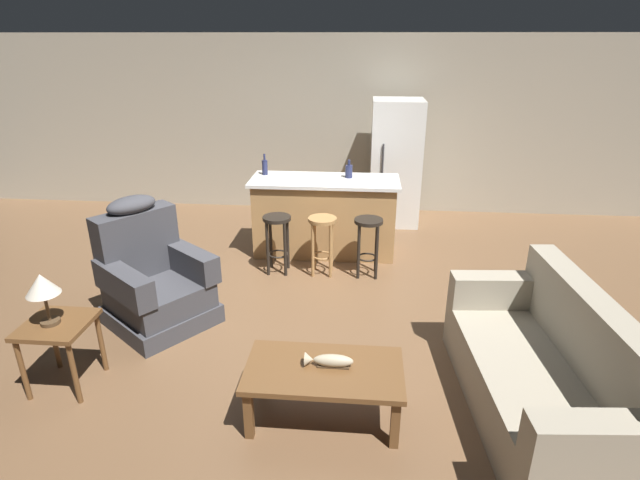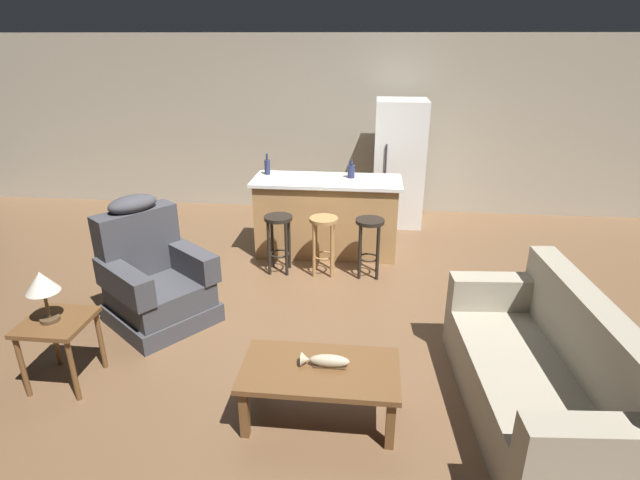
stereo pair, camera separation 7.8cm
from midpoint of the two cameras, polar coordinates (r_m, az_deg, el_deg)
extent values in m
plane|color=brown|center=(5.18, -0.22, -7.25)|extent=(12.00, 12.00, 0.00)
cube|color=#A89E89|center=(7.72, 2.37, 12.94)|extent=(12.00, 0.05, 2.60)
cube|color=brown|center=(3.58, 0.65, -14.68)|extent=(1.10, 0.60, 0.04)
cube|color=brown|center=(3.60, -7.99, -19.02)|extent=(0.06, 0.06, 0.38)
cube|color=brown|center=(3.53, 8.71, -20.10)|extent=(0.06, 0.06, 0.38)
cube|color=brown|center=(3.96, -6.32, -14.50)|extent=(0.06, 0.06, 0.38)
cube|color=brown|center=(3.89, 8.46, -15.35)|extent=(0.06, 0.06, 0.38)
cube|color=#4C3823|center=(3.58, 1.73, -14.14)|extent=(0.22, 0.07, 0.01)
ellipsoid|color=tan|center=(3.56, 1.74, -13.64)|extent=(0.28, 0.09, 0.09)
cone|color=tan|center=(3.57, -1.06, -13.47)|extent=(0.06, 0.10, 0.10)
cube|color=#9E937F|center=(4.07, 23.22, -16.91)|extent=(0.98, 1.96, 0.20)
cube|color=#9E937F|center=(3.95, 23.69, -14.52)|extent=(0.98, 1.96, 0.22)
cube|color=#9E937F|center=(3.88, 28.98, -9.64)|extent=(0.35, 1.91, 0.52)
cube|color=#9E937F|center=(3.21, 30.00, -19.67)|extent=(0.85, 0.26, 0.28)
cube|color=#9E937F|center=(4.49, 20.42, -5.57)|extent=(0.85, 0.26, 0.28)
cube|color=#3D3D42|center=(5.06, -17.11, -7.94)|extent=(1.18, 1.18, 0.18)
cube|color=#3D3D42|center=(4.96, -17.38, -5.84)|extent=(1.09, 1.09, 0.24)
cube|color=#3D3D42|center=(5.03, -19.65, -0.21)|extent=(0.65, 0.74, 0.64)
ellipsoid|color=#3D3D42|center=(4.90, -20.21, 3.90)|extent=(0.49, 0.53, 0.16)
cube|color=#3D3D42|center=(4.98, -14.32, -2.16)|extent=(0.74, 0.63, 0.26)
cube|color=#3D3D42|center=(4.71, -21.08, -4.49)|extent=(0.74, 0.63, 0.26)
cube|color=brown|center=(4.31, -27.48, -8.32)|extent=(0.48, 0.48, 0.04)
cylinder|color=brown|center=(4.42, -30.43, -12.41)|extent=(0.04, 0.04, 0.52)
cylinder|color=brown|center=(4.21, -25.90, -13.27)|extent=(0.04, 0.04, 0.52)
cylinder|color=brown|center=(4.69, -27.66, -9.82)|extent=(0.04, 0.04, 0.52)
cylinder|color=brown|center=(4.49, -23.32, -10.47)|extent=(0.04, 0.04, 0.52)
cylinder|color=#4C3823|center=(4.30, -28.01, -7.99)|extent=(0.14, 0.14, 0.03)
cylinder|color=#4C3823|center=(4.24, -28.31, -6.52)|extent=(0.02, 0.02, 0.22)
cone|color=beige|center=(4.16, -28.78, -4.22)|extent=(0.24, 0.24, 0.16)
cube|color=#AD7F4C|center=(6.21, 1.13, 2.55)|extent=(1.71, 0.63, 0.91)
cube|color=silver|center=(6.07, 1.17, 6.78)|extent=(1.80, 0.70, 0.04)
cylinder|color=black|center=(5.62, -4.40, 2.53)|extent=(0.32, 0.32, 0.04)
torus|color=black|center=(5.78, -4.27, -1.57)|extent=(0.23, 0.23, 0.02)
cylinder|color=black|center=(5.67, -5.47, -1.01)|extent=(0.04, 0.04, 0.64)
cylinder|color=black|center=(5.63, -3.47, -1.10)|extent=(0.04, 0.04, 0.64)
cylinder|color=black|center=(5.85, -5.09, -0.24)|extent=(0.04, 0.04, 0.64)
cylinder|color=black|center=(5.82, -3.16, -0.32)|extent=(0.04, 0.04, 0.64)
cylinder|color=#A87A47|center=(5.55, 0.83, 2.35)|extent=(0.32, 0.32, 0.04)
torus|color=#A87A47|center=(5.72, 0.81, -1.80)|extent=(0.23, 0.23, 0.02)
cylinder|color=#A87A47|center=(5.59, -0.30, -1.23)|extent=(0.04, 0.04, 0.64)
cylinder|color=#A87A47|center=(5.58, 1.74, -1.32)|extent=(0.04, 0.04, 0.64)
cylinder|color=#A87A47|center=(5.78, -0.08, -0.45)|extent=(0.04, 0.04, 0.64)
cylinder|color=#A87A47|center=(5.76, 1.90, -0.53)|extent=(0.04, 0.04, 0.64)
cylinder|color=black|center=(5.53, 6.14, 2.15)|extent=(0.32, 0.32, 0.04)
torus|color=black|center=(5.70, 5.96, -2.01)|extent=(0.23, 0.23, 0.02)
cylinder|color=black|center=(5.56, 4.96, -1.45)|extent=(0.04, 0.04, 0.64)
cylinder|color=black|center=(5.57, 7.02, -1.54)|extent=(0.04, 0.04, 0.64)
cylinder|color=black|center=(5.75, 5.01, -0.65)|extent=(0.04, 0.04, 0.64)
cylinder|color=black|center=(5.75, 7.01, -0.73)|extent=(0.04, 0.04, 0.64)
cube|color=white|center=(7.23, 9.30, 8.63)|extent=(0.70, 0.66, 1.76)
cylinder|color=#333338|center=(6.87, 7.86, 8.74)|extent=(0.02, 0.02, 0.50)
cylinder|color=#23284C|center=(6.29, -5.68, 8.28)|extent=(0.07, 0.07, 0.18)
cylinder|color=#23284C|center=(6.26, -5.73, 9.43)|extent=(0.03, 0.03, 0.08)
cylinder|color=#23284C|center=(6.12, 3.94, 7.81)|extent=(0.09, 0.09, 0.15)
cylinder|color=#23284C|center=(6.09, 3.97, 8.81)|extent=(0.03, 0.03, 0.07)
camera|label=1|loc=(0.04, -89.53, 0.19)|focal=28.00mm
camera|label=2|loc=(0.04, 90.47, -0.19)|focal=28.00mm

